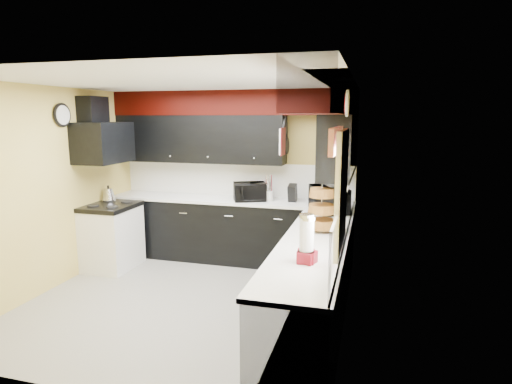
% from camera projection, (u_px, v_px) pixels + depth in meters
% --- Properties ---
extents(ground, '(3.60, 3.60, 0.00)m').
position_uv_depth(ground, '(189.00, 300.00, 5.03)').
color(ground, gray).
rests_on(ground, ground).
extents(wall_back, '(3.60, 0.06, 2.50)m').
position_uv_depth(wall_back, '(235.00, 175.00, 6.52)').
color(wall_back, '#E0C666').
rests_on(wall_back, ground).
extents(wall_right, '(0.06, 3.60, 2.50)m').
position_uv_depth(wall_right, '(349.00, 204.00, 4.34)').
color(wall_right, '#E0C666').
rests_on(wall_right, ground).
extents(wall_left, '(0.06, 3.60, 2.50)m').
position_uv_depth(wall_left, '(52.00, 189.00, 5.28)').
color(wall_left, '#E0C666').
rests_on(wall_left, ground).
extents(ceiling, '(3.60, 3.60, 0.06)m').
position_uv_depth(ceiling, '(182.00, 82.00, 4.59)').
color(ceiling, white).
rests_on(ceiling, wall_back).
extents(cab_back, '(3.60, 0.60, 0.90)m').
position_uv_depth(cab_back, '(230.00, 231.00, 6.38)').
color(cab_back, black).
rests_on(cab_back, ground).
extents(cab_right, '(0.60, 3.00, 0.90)m').
position_uv_depth(cab_right, '(313.00, 287.00, 4.28)').
color(cab_right, black).
rests_on(cab_right, ground).
extents(counter_back, '(3.62, 0.64, 0.04)m').
position_uv_depth(counter_back, '(229.00, 200.00, 6.29)').
color(counter_back, white).
rests_on(counter_back, cab_back).
extents(counter_right, '(0.64, 3.02, 0.04)m').
position_uv_depth(counter_right, '(314.00, 242.00, 4.19)').
color(counter_right, white).
rests_on(counter_right, cab_right).
extents(splash_back, '(3.60, 0.02, 0.50)m').
position_uv_depth(splash_back, '(235.00, 179.00, 6.52)').
color(splash_back, white).
rests_on(splash_back, counter_back).
extents(splash_right, '(0.02, 3.60, 0.50)m').
position_uv_depth(splash_right, '(347.00, 210.00, 4.36)').
color(splash_right, white).
rests_on(splash_right, counter_right).
extents(upper_back, '(2.60, 0.35, 0.70)m').
position_uv_depth(upper_back, '(200.00, 139.00, 6.39)').
color(upper_back, black).
rests_on(upper_back, wall_back).
extents(upper_right, '(0.35, 1.80, 0.70)m').
position_uv_depth(upper_right, '(340.00, 144.00, 5.15)').
color(upper_right, black).
rests_on(upper_right, wall_right).
extents(soffit_back, '(3.60, 0.36, 0.35)m').
position_uv_depth(soffit_back, '(231.00, 103.00, 6.16)').
color(soffit_back, black).
rests_on(soffit_back, wall_back).
extents(soffit_right, '(0.36, 3.24, 0.35)m').
position_uv_depth(soffit_right, '(332.00, 96.00, 4.03)').
color(soffit_right, black).
rests_on(soffit_right, wall_right).
extents(stove, '(0.60, 0.75, 0.86)m').
position_uv_depth(stove, '(112.00, 238.00, 6.06)').
color(stove, white).
rests_on(stove, ground).
extents(cooktop, '(0.62, 0.77, 0.06)m').
position_uv_depth(cooktop, '(110.00, 206.00, 5.98)').
color(cooktop, black).
rests_on(cooktop, stove).
extents(hood, '(0.50, 0.78, 0.55)m').
position_uv_depth(hood, '(103.00, 143.00, 5.84)').
color(hood, black).
rests_on(hood, wall_left).
extents(hood_duct, '(0.24, 0.40, 0.40)m').
position_uv_depth(hood_duct, '(93.00, 111.00, 5.80)').
color(hood_duct, black).
rests_on(hood_duct, wall_left).
extents(window, '(0.03, 0.86, 0.96)m').
position_uv_depth(window, '(342.00, 190.00, 3.44)').
color(window, white).
rests_on(window, wall_right).
extents(valance, '(0.04, 0.88, 0.20)m').
position_uv_depth(valance, '(336.00, 140.00, 3.39)').
color(valance, red).
rests_on(valance, wall_right).
extents(pan_top, '(0.03, 0.22, 0.40)m').
position_uv_depth(pan_top, '(285.00, 126.00, 5.94)').
color(pan_top, black).
rests_on(pan_top, upper_back).
extents(pan_mid, '(0.03, 0.28, 0.46)m').
position_uv_depth(pan_mid, '(283.00, 145.00, 5.86)').
color(pan_mid, black).
rests_on(pan_mid, upper_back).
extents(pan_low, '(0.03, 0.24, 0.42)m').
position_uv_depth(pan_low, '(287.00, 146.00, 6.11)').
color(pan_low, black).
rests_on(pan_low, upper_back).
extents(cut_board, '(0.03, 0.26, 0.35)m').
position_uv_depth(cut_board, '(282.00, 142.00, 5.74)').
color(cut_board, white).
rests_on(cut_board, upper_back).
extents(baskets, '(0.27, 0.27, 0.50)m').
position_uv_depth(baskets, '(321.00, 209.00, 4.48)').
color(baskets, brown).
rests_on(baskets, upper_right).
extents(clock, '(0.03, 0.30, 0.30)m').
position_uv_depth(clock, '(62.00, 115.00, 5.35)').
color(clock, black).
rests_on(clock, wall_left).
extents(deco_plate, '(0.03, 0.24, 0.24)m').
position_uv_depth(deco_plate, '(347.00, 103.00, 3.84)').
color(deco_plate, white).
rests_on(deco_plate, wall_right).
extents(toaster_oven, '(0.56, 0.52, 0.26)m').
position_uv_depth(toaster_oven, '(250.00, 192.00, 6.12)').
color(toaster_oven, black).
rests_on(toaster_oven, counter_back).
extents(microwave, '(0.59, 0.69, 0.32)m').
position_uv_depth(microwave, '(329.00, 199.00, 5.39)').
color(microwave, black).
rests_on(microwave, counter_right).
extents(utensil_crock, '(0.18, 0.18, 0.15)m').
position_uv_depth(utensil_crock, '(269.00, 196.00, 6.11)').
color(utensil_crock, silver).
rests_on(utensil_crock, counter_back).
extents(knife_block, '(0.11, 0.16, 0.24)m').
position_uv_depth(knife_block, '(293.00, 193.00, 6.04)').
color(knife_block, black).
rests_on(knife_block, counter_back).
extents(kettle, '(0.27, 0.27, 0.18)m').
position_uv_depth(kettle, '(109.00, 195.00, 6.23)').
color(kettle, '#A9A9AD').
rests_on(kettle, cooktop).
extents(dispenser_a, '(0.17, 0.17, 0.36)m').
position_uv_depth(dispenser_a, '(308.00, 242.00, 3.50)').
color(dispenser_a, '#741200').
rests_on(dispenser_a, counter_right).
extents(dispenser_b, '(0.15, 0.15, 0.38)m').
position_uv_depth(dispenser_b, '(306.00, 240.00, 3.51)').
color(dispenser_b, '#5A180C').
rests_on(dispenser_b, counter_right).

